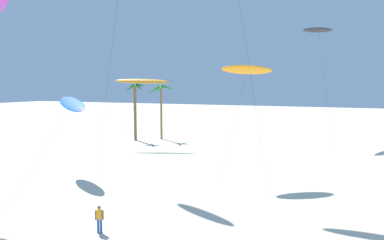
# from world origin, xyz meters

# --- Properties ---
(palm_tree_0) EXTENTS (4.43, 4.75, 8.78)m
(palm_tree_0) POSITION_xyz_m (-17.04, 48.03, 7.33)
(palm_tree_0) COLOR olive
(palm_tree_0) RESTS_ON ground
(palm_tree_1) EXTENTS (3.36, 3.28, 9.04)m
(palm_tree_1) POSITION_xyz_m (-20.19, 45.25, 7.08)
(palm_tree_1) COLOR brown
(palm_tree_1) RESTS_ON ground
(flying_kite_0) EXTENTS (7.86, 7.20, 9.67)m
(flying_kite_0) POSITION_xyz_m (-16.33, 41.04, 9.14)
(flying_kite_0) COLOR orange
(flying_kite_0) RESTS_ON ground
(flying_kite_2) EXTENTS (4.82, 4.70, 10.51)m
(flying_kite_2) POSITION_xyz_m (1.33, 30.18, 9.92)
(flying_kite_2) COLOR orange
(flying_kite_2) RESTS_ON ground
(flying_kite_3) EXTENTS (6.43, 12.22, 7.72)m
(flying_kite_3) POSITION_xyz_m (-13.71, 24.21, 6.81)
(flying_kite_3) COLOR blue
(flying_kite_3) RESTS_ON ground
(flying_kite_6) EXTENTS (5.26, 12.19, 17.81)m
(flying_kite_6) POSITION_xyz_m (5.55, 56.58, 16.97)
(flying_kite_6) COLOR black
(flying_kite_6) RESTS_ON ground
(person_near_right) EXTENTS (0.48, 0.30, 1.61)m
(person_near_right) POSITION_xyz_m (-3.15, 14.47, 0.88)
(person_near_right) COLOR #284CA3
(person_near_right) RESTS_ON ground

